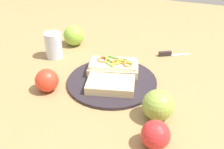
{
  "coord_description": "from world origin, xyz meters",
  "views": [
    {
      "loc": [
        -0.25,
        0.65,
        0.46
      ],
      "look_at": [
        0.0,
        0.0,
        0.03
      ],
      "focal_mm": 41.96,
      "sensor_mm": 36.0,
      "label": 1
    }
  ],
  "objects": [
    {
      "name": "apple_3",
      "position": [
        -0.17,
        0.12,
        0.04
      ],
      "size": [
        0.12,
        0.12,
        0.08
      ],
      "primitive_type": "sphere",
      "rotation": [
        0.0,
        0.0,
        2.29
      ],
      "color": "#89A741",
      "rests_on": "ground_plane"
    },
    {
      "name": "drinking_glass",
      "position": [
        0.26,
        -0.09,
        0.05
      ],
      "size": [
        0.06,
        0.06,
        0.1
      ],
      "primitive_type": "cylinder",
      "color": "silver",
      "rests_on": "ground_plane"
    },
    {
      "name": "apple_2",
      "position": [
        0.24,
        -0.21,
        0.04
      ],
      "size": [
        0.11,
        0.11,
        0.08
      ],
      "primitive_type": "sphere",
      "rotation": [
        0.0,
        0.0,
        1.04
      ],
      "color": "#88BC3A",
      "rests_on": "ground_plane"
    },
    {
      "name": "knife",
      "position": [
        -0.14,
        -0.25,
        0.01
      ],
      "size": [
        0.11,
        0.07,
        0.02
      ],
      "rotation": [
        0.0,
        0.0,
        3.65
      ],
      "color": "silver",
      "rests_on": "ground_plane"
    },
    {
      "name": "apple_1",
      "position": [
        -0.19,
        0.21,
        0.03
      ],
      "size": [
        0.1,
        0.1,
        0.07
      ],
      "primitive_type": "sphere",
      "rotation": [
        0.0,
        0.0,
        2.21
      ],
      "color": "red",
      "rests_on": "ground_plane"
    },
    {
      "name": "sandwich",
      "position": [
        0.01,
        -0.04,
        0.03
      ],
      "size": [
        0.18,
        0.13,
        0.05
      ],
      "rotation": [
        0.0,
        0.0,
        3.41
      ],
      "color": "beige",
      "rests_on": "plate"
    },
    {
      "name": "apple_0",
      "position": [
        0.17,
        0.11,
        0.04
      ],
      "size": [
        0.07,
        0.07,
        0.07
      ],
      "primitive_type": "sphere",
      "rotation": [
        0.0,
        0.0,
        6.26
      ],
      "color": "red",
      "rests_on": "ground_plane"
    },
    {
      "name": "ground_plane",
      "position": [
        0.0,
        0.0,
        0.0
      ],
      "size": [
        2.0,
        2.0,
        0.0
      ],
      "primitive_type": "plane",
      "color": "#957549",
      "rests_on": "ground"
    },
    {
      "name": "bread_slice_side",
      "position": [
        -0.01,
        0.04,
        0.02
      ],
      "size": [
        0.16,
        0.12,
        0.02
      ],
      "primitive_type": "cube",
      "rotation": [
        0.0,
        0.0,
        3.39
      ],
      "color": "beige",
      "rests_on": "plate"
    },
    {
      "name": "plate",
      "position": [
        0.0,
        0.0,
        0.01
      ],
      "size": [
        0.28,
        0.28,
        0.01
      ],
      "primitive_type": "cylinder",
      "color": "#292229",
      "rests_on": "ground_plane"
    }
  ]
}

